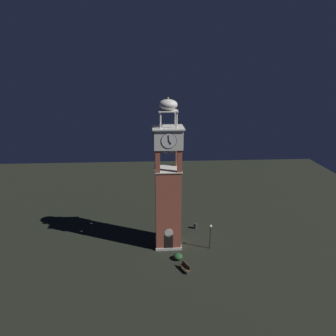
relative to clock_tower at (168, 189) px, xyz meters
name	(u,v)px	position (x,y,z in m)	size (l,w,h in m)	color
ground	(168,244)	(0.00, 0.00, -7.91)	(80.00, 80.00, 0.00)	black
clock_tower	(168,189)	(0.00, 0.00, 0.00)	(3.79, 3.79, 19.43)	#9E4C38
park_bench	(185,267)	(1.66, -5.99, -7.42)	(1.13, 1.62, 0.95)	brown
lamp_post	(210,232)	(5.42, -1.43, -5.49)	(0.36, 0.36, 3.43)	black
trash_bin	(195,226)	(4.31, 4.02, -7.51)	(0.52, 0.52, 0.80)	#2D2D33
shrub_near_entry	(178,256)	(1.03, -3.63, -7.53)	(1.16, 1.16, 0.75)	#234C28
shrub_left_of_tower	(170,229)	(0.53, 3.19, -7.38)	(1.06, 1.06, 1.05)	#234C28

